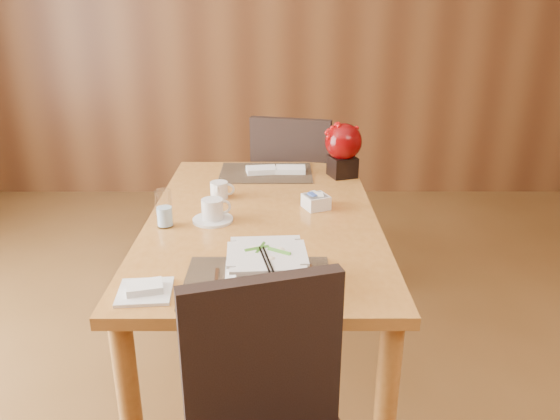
{
  "coord_description": "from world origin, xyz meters",
  "views": [
    {
      "loc": [
        0.07,
        -1.42,
        1.56
      ],
      "look_at": [
        0.07,
        0.35,
        0.87
      ],
      "focal_mm": 35.0,
      "sensor_mm": 36.0,
      "label": 1
    }
  ],
  "objects_px": {
    "coffee_cup": "(213,212)",
    "bread_plate": "(145,292)",
    "soup_setting": "(267,268)",
    "dining_table": "(263,237)",
    "water_glass": "(164,209)",
    "far_chair": "(295,188)",
    "sugar_caddy": "(316,202)",
    "creamer_jug": "(219,190)",
    "berry_decor": "(343,147)"
  },
  "relations": [
    {
      "from": "coffee_cup",
      "to": "berry_decor",
      "type": "relative_size",
      "value": 0.61
    },
    {
      "from": "water_glass",
      "to": "bread_plate",
      "type": "height_order",
      "value": "water_glass"
    },
    {
      "from": "berry_decor",
      "to": "dining_table",
      "type": "bearing_deg",
      "value": -126.18
    },
    {
      "from": "dining_table",
      "to": "creamer_jug",
      "type": "xyz_separation_m",
      "value": [
        -0.19,
        0.21,
        0.13
      ]
    },
    {
      "from": "dining_table",
      "to": "sugar_caddy",
      "type": "relative_size",
      "value": 16.02
    },
    {
      "from": "soup_setting",
      "to": "berry_decor",
      "type": "xyz_separation_m",
      "value": [
        0.34,
        1.06,
        0.1
      ]
    },
    {
      "from": "water_glass",
      "to": "soup_setting",
      "type": "bearing_deg",
      "value": -48.11
    },
    {
      "from": "soup_setting",
      "to": "berry_decor",
      "type": "distance_m",
      "value": 1.12
    },
    {
      "from": "bread_plate",
      "to": "water_glass",
      "type": "bearing_deg",
      "value": 94.25
    },
    {
      "from": "dining_table",
      "to": "bread_plate",
      "type": "height_order",
      "value": "bread_plate"
    },
    {
      "from": "bread_plate",
      "to": "far_chair",
      "type": "bearing_deg",
      "value": 72.46
    },
    {
      "from": "coffee_cup",
      "to": "water_glass",
      "type": "relative_size",
      "value": 1.09
    },
    {
      "from": "coffee_cup",
      "to": "far_chair",
      "type": "height_order",
      "value": "far_chair"
    },
    {
      "from": "water_glass",
      "to": "bread_plate",
      "type": "xyz_separation_m",
      "value": [
        0.04,
        -0.5,
        -0.07
      ]
    },
    {
      "from": "water_glass",
      "to": "creamer_jug",
      "type": "bearing_deg",
      "value": 61.5
    },
    {
      "from": "coffee_cup",
      "to": "water_glass",
      "type": "height_order",
      "value": "water_glass"
    },
    {
      "from": "sugar_caddy",
      "to": "far_chair",
      "type": "distance_m",
      "value": 0.87
    },
    {
      "from": "bread_plate",
      "to": "coffee_cup",
      "type": "bearing_deg",
      "value": 76.12
    },
    {
      "from": "dining_table",
      "to": "sugar_caddy",
      "type": "xyz_separation_m",
      "value": [
        0.22,
        0.08,
        0.12
      ]
    },
    {
      "from": "coffee_cup",
      "to": "water_glass",
      "type": "distance_m",
      "value": 0.18
    },
    {
      "from": "sugar_caddy",
      "to": "creamer_jug",
      "type": "bearing_deg",
      "value": 162.69
    },
    {
      "from": "sugar_caddy",
      "to": "water_glass",
      "type": "bearing_deg",
      "value": -161.99
    },
    {
      "from": "water_glass",
      "to": "far_chair",
      "type": "bearing_deg",
      "value": 63.08
    },
    {
      "from": "dining_table",
      "to": "water_glass",
      "type": "distance_m",
      "value": 0.42
    },
    {
      "from": "water_glass",
      "to": "sugar_caddy",
      "type": "bearing_deg",
      "value": 18.01
    },
    {
      "from": "water_glass",
      "to": "sugar_caddy",
      "type": "xyz_separation_m",
      "value": [
        0.58,
        0.19,
        -0.04
      ]
    },
    {
      "from": "soup_setting",
      "to": "berry_decor",
      "type": "relative_size",
      "value": 1.05
    },
    {
      "from": "creamer_jug",
      "to": "sugar_caddy",
      "type": "bearing_deg",
      "value": -14.28
    },
    {
      "from": "soup_setting",
      "to": "bread_plate",
      "type": "relative_size",
      "value": 1.74
    },
    {
      "from": "dining_table",
      "to": "soup_setting",
      "type": "distance_m",
      "value": 0.57
    },
    {
      "from": "soup_setting",
      "to": "far_chair",
      "type": "bearing_deg",
      "value": 81.45
    },
    {
      "from": "water_glass",
      "to": "dining_table",
      "type": "bearing_deg",
      "value": 17.04
    },
    {
      "from": "sugar_caddy",
      "to": "far_chair",
      "type": "bearing_deg",
      "value": 94.35
    },
    {
      "from": "dining_table",
      "to": "far_chair",
      "type": "height_order",
      "value": "far_chair"
    },
    {
      "from": "water_glass",
      "to": "creamer_jug",
      "type": "relative_size",
      "value": 1.48
    },
    {
      "from": "soup_setting",
      "to": "sugar_caddy",
      "type": "xyz_separation_m",
      "value": [
        0.19,
        0.63,
        -0.02
      ]
    },
    {
      "from": "water_glass",
      "to": "coffee_cup",
      "type": "bearing_deg",
      "value": 16.59
    },
    {
      "from": "soup_setting",
      "to": "dining_table",
      "type": "bearing_deg",
      "value": 89.26
    },
    {
      "from": "sugar_caddy",
      "to": "bread_plate",
      "type": "distance_m",
      "value": 0.88
    },
    {
      "from": "dining_table",
      "to": "berry_decor",
      "type": "relative_size",
      "value": 5.78
    },
    {
      "from": "far_chair",
      "to": "sugar_caddy",
      "type": "bearing_deg",
      "value": 108.35
    },
    {
      "from": "soup_setting",
      "to": "creamer_jug",
      "type": "height_order",
      "value": "soup_setting"
    },
    {
      "from": "water_glass",
      "to": "far_chair",
      "type": "xyz_separation_m",
      "value": [
        0.52,
        1.02,
        -0.28
      ]
    },
    {
      "from": "creamer_jug",
      "to": "bread_plate",
      "type": "relative_size",
      "value": 0.63
    },
    {
      "from": "berry_decor",
      "to": "sugar_caddy",
      "type": "bearing_deg",
      "value": -109.73
    },
    {
      "from": "sugar_caddy",
      "to": "berry_decor",
      "type": "distance_m",
      "value": 0.47
    },
    {
      "from": "sugar_caddy",
      "to": "coffee_cup",
      "type": "bearing_deg",
      "value": -161.39
    },
    {
      "from": "coffee_cup",
      "to": "bread_plate",
      "type": "distance_m",
      "value": 0.57
    },
    {
      "from": "dining_table",
      "to": "creamer_jug",
      "type": "height_order",
      "value": "creamer_jug"
    },
    {
      "from": "sugar_caddy",
      "to": "bread_plate",
      "type": "relative_size",
      "value": 0.6
    }
  ]
}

